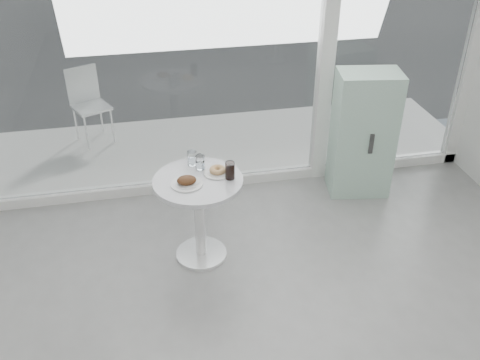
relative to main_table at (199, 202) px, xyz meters
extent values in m
cube|color=white|center=(0.50, 1.10, -0.50)|extent=(5.00, 0.12, 0.10)
cube|color=white|center=(2.94, 1.10, 0.95)|extent=(0.12, 0.12, 3.00)
cube|color=white|center=(1.40, 1.10, 0.95)|extent=(0.14, 0.14, 3.00)
cube|color=white|center=(-0.27, 1.10, 0.85)|extent=(3.21, 0.02, 2.60)
cube|color=white|center=(2.17, 1.10, 0.85)|extent=(1.41, 0.02, 2.60)
cylinder|color=white|center=(0.00, 0.00, -0.54)|extent=(0.44, 0.44, 0.03)
cylinder|color=white|center=(0.00, 0.00, -0.18)|extent=(0.09, 0.09, 0.70)
cylinder|color=white|center=(0.00, 0.00, 0.20)|extent=(0.72, 0.72, 0.04)
cube|color=silver|center=(0.50, 1.90, -0.53)|extent=(5.60, 1.60, 0.05)
cube|color=#8BB19C|center=(1.71, 0.73, 0.08)|extent=(0.64, 0.48, 1.26)
cube|color=#333333|center=(1.71, 0.53, 0.08)|extent=(0.04, 0.03, 0.20)
cylinder|color=white|center=(-1.01, 2.06, -0.29)|extent=(0.02, 0.02, 0.42)
cylinder|color=white|center=(-0.73, 2.19, -0.29)|extent=(0.02, 0.02, 0.42)
cylinder|color=white|center=(-1.15, 2.34, -0.29)|extent=(0.02, 0.02, 0.42)
cylinder|color=white|center=(-0.86, 2.48, -0.29)|extent=(0.02, 0.02, 0.42)
cube|color=white|center=(-0.94, 2.27, -0.07)|extent=(0.49, 0.49, 0.03)
cube|color=white|center=(-1.01, 2.43, 0.15)|extent=(0.35, 0.17, 0.42)
cylinder|color=silver|center=(-0.09, -0.06, 0.23)|extent=(0.25, 0.25, 0.01)
cube|color=silver|center=(-0.07, -0.07, 0.24)|extent=(0.16, 0.16, 0.00)
ellipsoid|color=#361D0E|center=(-0.09, -0.06, 0.26)|extent=(0.15, 0.12, 0.07)
ellipsoid|color=#361D0E|center=(-0.06, -0.04, 0.25)|extent=(0.08, 0.07, 0.04)
cylinder|color=silver|center=(0.17, 0.06, 0.23)|extent=(0.23, 0.23, 0.01)
torus|color=tan|center=(0.17, 0.06, 0.25)|extent=(0.13, 0.13, 0.05)
cylinder|color=white|center=(-0.01, 0.24, 0.28)|extent=(0.08, 0.08, 0.12)
cylinder|color=white|center=(-0.01, 0.24, 0.26)|extent=(0.06, 0.06, 0.07)
cylinder|color=white|center=(0.04, 0.16, 0.28)|extent=(0.08, 0.08, 0.12)
cylinder|color=white|center=(0.04, 0.16, 0.26)|extent=(0.06, 0.06, 0.07)
cylinder|color=white|center=(0.25, -0.03, 0.29)|extent=(0.08, 0.08, 0.15)
cylinder|color=black|center=(0.25, -0.03, 0.29)|extent=(0.07, 0.07, 0.13)
camera|label=1|loc=(-0.38, -3.58, 2.45)|focal=40.00mm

